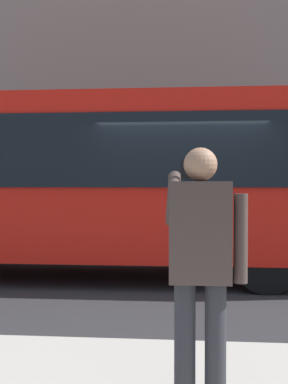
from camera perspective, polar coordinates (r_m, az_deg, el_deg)
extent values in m
plane|color=#2B2B2D|center=(8.41, 4.33, -10.05)|extent=(60.00, 60.00, 0.00)
cube|color=gray|center=(15.67, 4.85, 17.30)|extent=(28.00, 0.80, 12.00)
cube|color=red|center=(8.88, -7.10, 1.57)|extent=(9.00, 2.50, 2.60)
cube|color=black|center=(7.67, -9.15, 4.64)|extent=(7.60, 0.06, 1.10)
cylinder|color=black|center=(9.89, 11.68, -5.46)|extent=(1.00, 0.28, 1.00)
cylinder|color=black|center=(7.73, 13.48, -7.30)|extent=(1.00, 0.28, 1.00)
cylinder|color=#2D2D33|center=(3.51, 7.98, -16.55)|extent=(0.14, 0.14, 0.82)
cylinder|color=#2D2D33|center=(3.51, 4.57, -16.56)|extent=(0.14, 0.14, 0.82)
cube|color=#473833|center=(3.36, 6.30, -4.44)|extent=(0.40, 0.24, 0.66)
sphere|color=#A87A5B|center=(3.35, 6.32, 3.08)|extent=(0.22, 0.22, 0.22)
cylinder|color=#473833|center=(3.38, 10.74, -5.11)|extent=(0.09, 0.09, 0.58)
cylinder|color=#473833|center=(3.51, 3.33, -0.60)|extent=(0.09, 0.48, 0.37)
cube|color=black|center=(3.64, 4.67, 2.60)|extent=(0.07, 0.01, 0.14)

